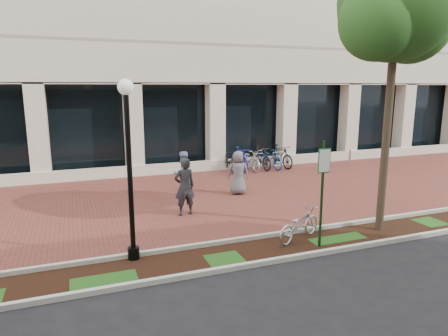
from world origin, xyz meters
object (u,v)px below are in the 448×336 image
object	(u,v)px
bollard	(350,157)
bike_rack_cluster	(255,159)
pedestrian_left	(185,187)
pedestrian_mid	(183,174)
lamppost	(129,161)
pedestrian_right	(238,173)
street_tree	(397,11)
parking_sign	(323,182)
locked_bicycle	(299,224)

from	to	relation	value
bollard	bike_rack_cluster	xyz separation A→B (m)	(-5.06, 0.85, 0.10)
pedestrian_left	pedestrian_mid	bearing A→B (deg)	-109.24
lamppost	pedestrian_right	world-z (taller)	lamppost
street_tree	lamppost	bearing A→B (deg)	176.30
pedestrian_mid	parking_sign	bearing A→B (deg)	90.58
locked_bicycle	bollard	size ratio (longest dim) A/B	1.88
pedestrian_left	bollard	size ratio (longest dim) A/B	2.09
pedestrian_left	pedestrian_mid	distance (m)	2.35
street_tree	pedestrian_mid	distance (m)	8.74
locked_bicycle	pedestrian_right	xyz separation A→B (m)	(0.29, 4.90, 0.40)
pedestrian_right	pedestrian_mid	bearing A→B (deg)	1.87
locked_bicycle	pedestrian_left	size ratio (longest dim) A/B	0.90
pedestrian_right	bike_rack_cluster	xyz separation A→B (m)	(2.58, 3.98, -0.29)
locked_bicycle	bike_rack_cluster	world-z (taller)	bike_rack_cluster
lamppost	street_tree	world-z (taller)	street_tree
lamppost	bollard	size ratio (longest dim) A/B	4.73
locked_bicycle	bollard	world-z (taller)	bollard
bollard	bike_rack_cluster	bearing A→B (deg)	170.48
lamppost	pedestrian_right	xyz separation A→B (m)	(4.63, 4.55, -1.55)
street_tree	pedestrian_mid	world-z (taller)	street_tree
parking_sign	street_tree	bearing A→B (deg)	15.19
parking_sign	bike_rack_cluster	world-z (taller)	parking_sign
bike_rack_cluster	pedestrian_right	bearing A→B (deg)	-125.22
parking_sign	pedestrian_right	world-z (taller)	parking_sign
street_tree	pedestrian_left	world-z (taller)	street_tree
lamppost	locked_bicycle	world-z (taller)	lamppost
pedestrian_right	street_tree	bearing A→B (deg)	132.17
street_tree	locked_bicycle	distance (m)	6.14
parking_sign	bike_rack_cluster	size ratio (longest dim) A/B	0.76
locked_bicycle	pedestrian_mid	size ratio (longest dim) A/B	0.99
parking_sign	bollard	size ratio (longest dim) A/B	3.09
parking_sign	pedestrian_left	bearing A→B (deg)	127.52
locked_bicycle	pedestrian_right	bearing A→B (deg)	-27.12
parking_sign	locked_bicycle	world-z (taller)	parking_sign
street_tree	locked_bicycle	xyz separation A→B (m)	(-2.64, 0.10, -5.54)
pedestrian_mid	bike_rack_cluster	bearing A→B (deg)	-160.93
bollard	pedestrian_right	bearing A→B (deg)	-157.67
parking_sign	bike_rack_cluster	bearing A→B (deg)	78.01
bollard	bike_rack_cluster	size ratio (longest dim) A/B	0.25
lamppost	parking_sign	bearing A→B (deg)	-11.66
pedestrian_right	bollard	xyz separation A→B (m)	(7.63, 3.14, -0.39)
pedestrian_mid	lamppost	bearing A→B (deg)	45.34
pedestrian_left	bike_rack_cluster	size ratio (longest dim) A/B	0.52
pedestrian_right	bike_rack_cluster	world-z (taller)	pedestrian_right
locked_bicycle	street_tree	bearing A→B (deg)	-115.98
pedestrian_left	pedestrian_mid	world-z (taller)	pedestrian_left
locked_bicycle	pedestrian_right	distance (m)	4.92
parking_sign	pedestrian_right	distance (m)	5.57
locked_bicycle	bike_rack_cluster	size ratio (longest dim) A/B	0.46
locked_bicycle	bollard	xyz separation A→B (m)	(7.93, 8.03, 0.01)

